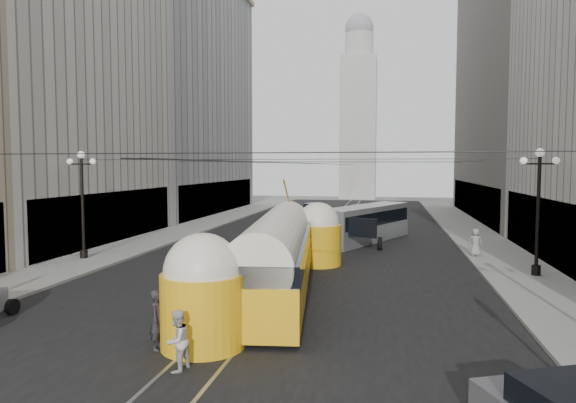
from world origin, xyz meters
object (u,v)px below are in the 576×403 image
at_px(pedestrian_crossing_a, 158,320).
at_px(pedestrian_sidewalk_right, 475,242).
at_px(streetcar, 277,254).
at_px(city_bus, 366,222).
at_px(pedestrian_crossing_b, 177,341).

distance_m(pedestrian_crossing_a, pedestrian_sidewalk_right, 21.92).
relative_size(streetcar, pedestrian_sidewalk_right, 9.75).
distance_m(streetcar, city_bus, 16.75).
distance_m(pedestrian_crossing_a, pedestrian_crossing_b, 1.94).
bearing_deg(pedestrian_crossing_b, pedestrian_crossing_a, -125.74).
bearing_deg(city_bus, pedestrian_crossing_a, -102.51).
xyz_separation_m(city_bus, pedestrian_crossing_a, (-5.29, -23.82, -0.55)).
relative_size(streetcar, city_bus, 1.50).
xyz_separation_m(pedestrian_crossing_a, pedestrian_crossing_b, (1.27, -1.47, -0.07)).
relative_size(city_bus, pedestrian_crossing_a, 5.93).
bearing_deg(city_bus, pedestrian_crossing_b, -99.03).
distance_m(pedestrian_crossing_b, pedestrian_sidewalk_right, 22.52).
xyz_separation_m(city_bus, pedestrian_sidewalk_right, (6.87, -5.58, -0.48)).
height_order(pedestrian_crossing_a, pedestrian_sidewalk_right, pedestrian_crossing_a).
relative_size(pedestrian_crossing_a, pedestrian_sidewalk_right, 1.09).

